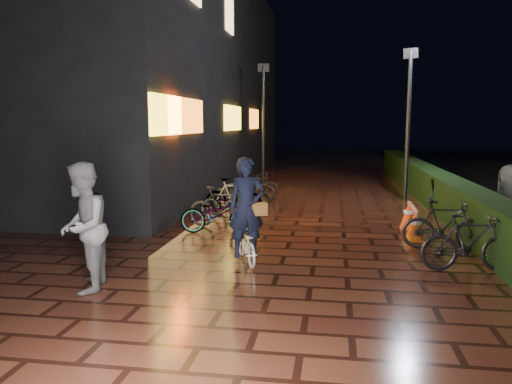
% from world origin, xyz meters
% --- Properties ---
extents(ground, '(80.00, 80.00, 0.00)m').
position_xyz_m(ground, '(0.00, 0.00, 0.00)').
color(ground, '#381911').
rests_on(ground, ground).
extents(hedge, '(0.70, 20.00, 1.00)m').
position_xyz_m(hedge, '(3.30, 8.00, 0.50)').
color(hedge, black).
rests_on(hedge, ground).
extents(bystander_person, '(0.93, 1.07, 1.89)m').
position_xyz_m(bystander_person, '(-3.23, -2.89, 0.94)').
color(bystander_person, '#5D5C5F').
rests_on(bystander_person, ground).
extents(storefront_block, '(12.09, 22.00, 9.00)m').
position_xyz_m(storefront_block, '(-9.50, 11.50, 4.50)').
color(storefront_block, black).
rests_on(storefront_block, ground).
extents(lamp_post_hedge, '(0.43, 0.25, 4.66)m').
position_xyz_m(lamp_post_hedge, '(2.54, 6.61, 2.57)').
color(lamp_post_hedge, black).
rests_on(lamp_post_hedge, ground).
extents(lamp_post_sf, '(0.45, 0.14, 4.68)m').
position_xyz_m(lamp_post_sf, '(-2.44, 9.97, 2.57)').
color(lamp_post_sf, black).
rests_on(lamp_post_sf, ground).
extents(cyclist, '(0.91, 1.37, 1.85)m').
position_xyz_m(cyclist, '(-1.17, -1.06, 0.69)').
color(cyclist, white).
rests_on(cyclist, ground).
extents(traffic_barrier, '(0.44, 1.59, 0.64)m').
position_xyz_m(traffic_barrier, '(2.03, 1.72, 0.32)').
color(traffic_barrier, '#D8530B').
rests_on(traffic_barrier, ground).
extents(cart_assembly, '(0.58, 0.53, 0.97)m').
position_xyz_m(cart_assembly, '(3.13, 4.48, 0.50)').
color(cart_assembly, black).
rests_on(cart_assembly, ground).
extents(parked_bikes_storefront, '(1.80, 5.89, 0.95)m').
position_xyz_m(parked_bikes_storefront, '(-2.26, 3.62, 0.45)').
color(parked_bikes_storefront, black).
rests_on(parked_bikes_storefront, ground).
extents(parked_bikes_hedge, '(1.71, 1.97, 0.95)m').
position_xyz_m(parked_bikes_hedge, '(2.49, -0.30, 0.48)').
color(parked_bikes_hedge, black).
rests_on(parked_bikes_hedge, ground).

